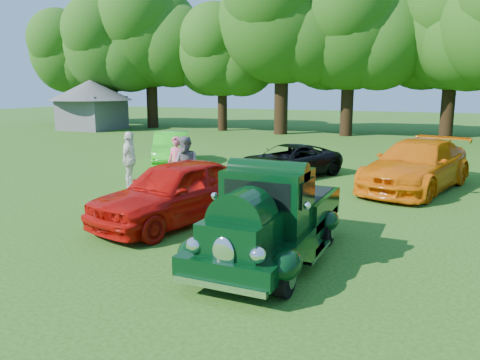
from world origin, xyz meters
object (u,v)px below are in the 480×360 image
at_px(spectator_pink, 177,164).
at_px(spectator_grey, 186,167).
at_px(red_convertible, 176,191).
at_px(back_car_black, 288,161).
at_px(back_car_orange, 416,165).
at_px(gazebo, 91,99).
at_px(spectator_white, 130,160).
at_px(back_car_lime, 171,148).
at_px(hero_pickup, 271,219).

bearing_deg(spectator_pink, spectator_grey, -40.82).
height_order(red_convertible, back_car_black, red_convertible).
distance_m(back_car_orange, gazebo, 28.41).
bearing_deg(spectator_grey, gazebo, 154.68).
distance_m(back_car_black, spectator_white, 5.77).
bearing_deg(back_car_lime, hero_pickup, -79.22).
relative_size(spectator_grey, gazebo, 0.29).
relative_size(red_convertible, spectator_pink, 2.61).
xyz_separation_m(spectator_grey, spectator_white, (-2.30, 0.27, 0.02)).
relative_size(hero_pickup, back_car_black, 1.06).
distance_m(hero_pickup, back_car_lime, 12.06).
xyz_separation_m(back_car_orange, spectator_grey, (-6.36, -3.91, 0.12)).
bearing_deg(red_convertible, spectator_pink, 135.26).
bearing_deg(spectator_white, gazebo, 24.40).
distance_m(spectator_pink, spectator_grey, 0.90).
bearing_deg(spectator_pink, back_car_orange, 24.65).
relative_size(red_convertible, gazebo, 0.72).
distance_m(back_car_black, spectator_pink, 4.48).
xyz_separation_m(hero_pickup, back_car_lime, (-7.99, 9.03, -0.09)).
height_order(hero_pickup, spectator_white, spectator_white).
height_order(hero_pickup, gazebo, gazebo).
height_order(back_car_lime, spectator_grey, spectator_grey).
bearing_deg(back_car_lime, red_convertible, -87.72).
bearing_deg(gazebo, back_car_lime, -38.83).
height_order(back_car_orange, spectator_white, spectator_white).
height_order(back_car_lime, spectator_pink, spectator_pink).
height_order(hero_pickup, spectator_grey, spectator_grey).
height_order(hero_pickup, back_car_black, hero_pickup).
bearing_deg(red_convertible, gazebo, 149.32).
bearing_deg(gazebo, hero_pickup, -42.55).
bearing_deg(back_car_black, hero_pickup, -47.44).
bearing_deg(back_car_orange, hero_pickup, -89.16).
bearing_deg(spectator_grey, spectator_white, -169.45).
height_order(spectator_white, gazebo, gazebo).
bearing_deg(red_convertible, hero_pickup, -10.47).
xyz_separation_m(spectator_pink, spectator_white, (-1.61, -0.32, 0.06)).
distance_m(hero_pickup, back_car_black, 8.52).
relative_size(back_car_lime, spectator_white, 2.23).
xyz_separation_m(back_car_lime, gazebo, (-14.97, 12.05, 1.71)).
relative_size(back_car_lime, back_car_black, 0.97).
bearing_deg(gazebo, spectator_white, -45.79).
relative_size(back_car_orange, spectator_pink, 3.14).
relative_size(red_convertible, back_car_black, 1.06).
bearing_deg(gazebo, back_car_black, -32.06).
xyz_separation_m(red_convertible, spectator_white, (-3.52, 2.83, 0.16)).
bearing_deg(back_car_lime, spectator_white, -104.00).
xyz_separation_m(hero_pickup, back_car_black, (-2.37, 8.18, -0.18)).
relative_size(red_convertible, back_car_lime, 1.09).
relative_size(back_car_black, back_car_orange, 0.79).
relative_size(hero_pickup, spectator_grey, 2.50).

